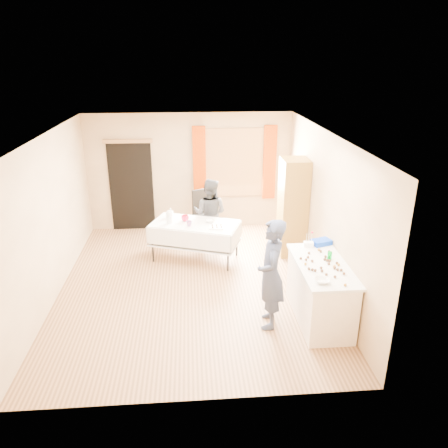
{
  "coord_description": "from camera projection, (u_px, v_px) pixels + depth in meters",
  "views": [
    {
      "loc": [
        0.01,
        -6.74,
        3.76
      ],
      "look_at": [
        0.55,
        0.0,
        1.12
      ],
      "focal_mm": 35.0,
      "sensor_mm": 36.0,
      "label": 1
    }
  ],
  "objects": [
    {
      "name": "small_bowl",
      "position": [
        210.0,
        221.0,
        8.34
      ],
      "size": [
        0.17,
        0.17,
        0.05
      ],
      "primitive_type": "imported",
      "rotation": [
        0.0,
        0.0,
        -0.01
      ],
      "color": "white",
      "rests_on": "party_table"
    },
    {
      "name": "cabinet",
      "position": [
        293.0,
        207.0,
        8.51
      ],
      "size": [
        0.5,
        0.6,
        1.92
      ],
      "primitive_type": "cube",
      "color": "olive",
      "rests_on": "floor"
    },
    {
      "name": "woman",
      "position": [
        210.0,
        214.0,
        8.87
      ],
      "size": [
        1.08,
        1.02,
        1.45
      ],
      "primitive_type": "imported",
      "rotation": [
        0.0,
        0.0,
        2.77
      ],
      "color": "black",
      "rests_on": "floor"
    },
    {
      "name": "wall_back",
      "position": [
        190.0,
        172.0,
        9.72
      ],
      "size": [
        4.5,
        0.02,
        2.6
      ],
      "primitive_type": "cube",
      "color": "tan",
      "rests_on": "floor"
    },
    {
      "name": "wall_front",
      "position": [
        193.0,
        304.0,
        4.59
      ],
      "size": [
        4.5,
        0.02,
        2.6
      ],
      "primitive_type": "cube",
      "color": "tan",
      "rests_on": "floor"
    },
    {
      "name": "floor",
      "position": [
        193.0,
        285.0,
        7.63
      ],
      "size": [
        4.5,
        5.5,
        0.02
      ],
      "primitive_type": "cube",
      "color": "#9E7047",
      "rests_on": "ground"
    },
    {
      "name": "girl",
      "position": [
        271.0,
        274.0,
        6.22
      ],
      "size": [
        0.7,
        0.54,
        1.65
      ],
      "primitive_type": "imported",
      "rotation": [
        0.0,
        0.0,
        -1.7
      ],
      "color": "#242D49",
      "rests_on": "floor"
    },
    {
      "name": "curtain_right",
      "position": [
        270.0,
        163.0,
        9.69
      ],
      "size": [
        0.28,
        0.06,
        1.65
      ],
      "primitive_type": "cube",
      "color": "#9E2E00",
      "rests_on": "wall_back"
    },
    {
      "name": "pitcher",
      "position": [
        169.0,
        218.0,
        8.28
      ],
      "size": [
        0.14,
        0.14,
        0.22
      ],
      "primitive_type": "cylinder",
      "rotation": [
        0.0,
        0.0,
        -0.32
      ],
      "color": "silver",
      "rests_on": "party_table"
    },
    {
      "name": "foam_block",
      "position": [
        309.0,
        244.0,
        6.89
      ],
      "size": [
        0.16,
        0.12,
        0.08
      ],
      "primitive_type": "cube",
      "rotation": [
        0.0,
        0.0,
        -0.15
      ],
      "color": "white",
      "rests_on": "counter"
    },
    {
      "name": "party_table",
      "position": [
        195.0,
        238.0,
        8.43
      ],
      "size": [
        1.84,
        1.36,
        0.75
      ],
      "rotation": [
        0.0,
        0.0,
        -0.35
      ],
      "color": "black",
      "rests_on": "floor"
    },
    {
      "name": "soda_can",
      "position": [
        330.0,
        256.0,
        6.46
      ],
      "size": [
        0.07,
        0.07,
        0.12
      ],
      "primitive_type": "cylinder",
      "rotation": [
        0.0,
        0.0,
        -0.03
      ],
      "color": "#00941F",
      "rests_on": "counter"
    },
    {
      "name": "ceiling",
      "position": [
        188.0,
        134.0,
        6.68
      ],
      "size": [
        4.5,
        5.5,
        0.02
      ],
      "primitive_type": "cube",
      "color": "white",
      "rests_on": "floor"
    },
    {
      "name": "wall_right",
      "position": [
        325.0,
        211.0,
        7.32
      ],
      "size": [
        0.02,
        5.5,
        2.6
      ],
      "primitive_type": "cube",
      "color": "tan",
      "rests_on": "floor"
    },
    {
      "name": "mixing_bowl",
      "position": [
        322.0,
        281.0,
        5.83
      ],
      "size": [
        0.27,
        0.27,
        0.05
      ],
      "primitive_type": "imported",
      "rotation": [
        0.0,
        0.0,
        -0.17
      ],
      "color": "white",
      "rests_on": "counter"
    },
    {
      "name": "pastry_tray",
      "position": [
        217.0,
        227.0,
        8.08
      ],
      "size": [
        0.32,
        0.26,
        0.02
      ],
      "primitive_type": "cube",
      "rotation": [
        0.0,
        0.0,
        -0.23
      ],
      "color": "white",
      "rests_on": "party_table"
    },
    {
      "name": "curtain_left",
      "position": [
        199.0,
        164.0,
        9.58
      ],
      "size": [
        0.28,
        0.06,
        1.65
      ],
      "primitive_type": "cube",
      "color": "#9E2E00",
      "rests_on": "wall_back"
    },
    {
      "name": "cake_balls",
      "position": [
        323.0,
        264.0,
        6.3
      ],
      "size": [
        0.54,
        1.15,
        0.04
      ],
      "color": "#3F2314",
      "rests_on": "counter"
    },
    {
      "name": "door_lintel",
      "position": [
        128.0,
        141.0,
        9.3
      ],
      "size": [
        1.05,
        0.06,
        0.08
      ],
      "primitive_type": "cube",
      "color": "olive",
      "rests_on": "wall_back"
    },
    {
      "name": "chair",
      "position": [
        205.0,
        223.0,
        9.54
      ],
      "size": [
        0.56,
        0.56,
        1.03
      ],
      "rotation": [
        0.0,
        0.0,
        0.41
      ],
      "color": "black",
      "rests_on": "floor"
    },
    {
      "name": "cup_red",
      "position": [
        185.0,
        218.0,
        8.4
      ],
      "size": [
        0.25,
        0.25,
        0.11
      ],
      "primitive_type": "imported",
      "rotation": [
        0.0,
        0.0,
        -0.46
      ],
      "color": "red",
      "rests_on": "party_table"
    },
    {
      "name": "window_frame",
      "position": [
        234.0,
        163.0,
        9.68
      ],
      "size": [
        1.32,
        0.06,
        1.52
      ],
      "primitive_type": "cube",
      "color": "olive",
      "rests_on": "wall_back"
    },
    {
      "name": "bottle",
      "position": [
        171.0,
        213.0,
        8.58
      ],
      "size": [
        0.12,
        0.12,
        0.19
      ],
      "primitive_type": "imported",
      "rotation": [
        0.0,
        0.0,
        -0.23
      ],
      "color": "white",
      "rests_on": "party_table"
    },
    {
      "name": "wall_left",
      "position": [
        49.0,
        218.0,
        6.99
      ],
      "size": [
        0.02,
        5.5,
        2.6
      ],
      "primitive_type": "cube",
      "color": "tan",
      "rests_on": "floor"
    },
    {
      "name": "counter",
      "position": [
        320.0,
        292.0,
        6.5
      ],
      "size": [
        0.72,
        1.53,
        0.91
      ],
      "color": "white",
      "rests_on": "floor"
    },
    {
      "name": "doorway",
      "position": [
        131.0,
        187.0,
        9.7
      ],
      "size": [
        0.95,
        0.04,
        2.0
      ],
      "primitive_type": "cube",
      "color": "black",
      "rests_on": "floor"
    },
    {
      "name": "window_pane",
      "position": [
        235.0,
        163.0,
        9.67
      ],
      "size": [
        1.2,
        0.02,
        1.4
      ],
      "primitive_type": "cube",
      "color": "white",
      "rests_on": "wall_back"
    },
    {
      "name": "cup_rainbow",
      "position": [
        189.0,
        224.0,
        8.15
      ],
      "size": [
        0.18,
        0.18,
        0.1
      ],
      "primitive_type": "imported",
      "rotation": [
        0.0,
        0.0,
        -0.37
      ],
      "color": "red",
      "rests_on": "party_table"
    },
    {
      "name": "blue_basket",
      "position": [
        321.0,
        242.0,
        6.98
      ],
      "size": [
        0.35,
        0.28,
        0.08
      ],
      "primitive_type": "cube",
      "rotation": [
        0.0,
        0.0,
        0.32
      ],
      "color": "#0A36BC",
      "rests_on": "counter"
    }
  ]
}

